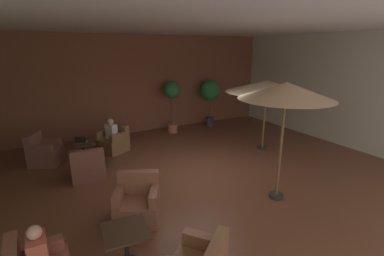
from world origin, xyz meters
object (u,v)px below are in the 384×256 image
at_px(patio_umbrella_center_beige, 267,86).
at_px(open_laptop, 81,141).
at_px(armchair_front_left_east, 88,167).
at_px(armchair_front_right_east, 138,203).
at_px(armchair_front_left_north, 44,153).
at_px(cafe_table_front_left, 83,149).
at_px(armchair_front_left_south, 113,142).
at_px(patio_umbrella_tall_red, 286,92).
at_px(patron_by_window, 38,251).
at_px(patron_blue_shirt, 111,130).
at_px(potted_tree_left_corner, 210,93).
at_px(cafe_table_front_right, 126,237).
at_px(iced_drink_cup, 79,140).
at_px(potted_tree_mid_left, 172,97).

height_order(patio_umbrella_center_beige, open_laptop, patio_umbrella_center_beige).
distance_m(armchair_front_left_east, armchair_front_right_east, 2.38).
bearing_deg(armchair_front_left_north, patio_umbrella_center_beige, -17.79).
relative_size(cafe_table_front_left, armchair_front_left_south, 0.60).
height_order(armchair_front_left_south, patio_umbrella_tall_red, patio_umbrella_tall_red).
bearing_deg(patron_by_window, patron_blue_shirt, 68.21).
relative_size(armchair_front_left_east, potted_tree_left_corner, 0.43).
relative_size(armchair_front_left_south, armchair_front_right_east, 1.02).
bearing_deg(patron_blue_shirt, patio_umbrella_center_beige, -25.51).
bearing_deg(armchair_front_left_south, armchair_front_left_north, -177.38).
bearing_deg(patio_umbrella_center_beige, potted_tree_left_corner, 91.05).
xyz_separation_m(armchair_front_left_east, cafe_table_front_right, (0.10, -3.38, 0.17)).
distance_m(armchair_front_left_north, iced_drink_cup, 1.05).
bearing_deg(patron_by_window, patio_umbrella_center_beige, 24.30).
height_order(armchair_front_left_south, potted_tree_left_corner, potted_tree_left_corner).
bearing_deg(armchair_front_right_east, iced_drink_cup, 100.16).
xyz_separation_m(armchair_front_left_east, armchair_front_left_south, (1.03, 1.68, 0.01)).
distance_m(cafe_table_front_right, patio_umbrella_center_beige, 6.33).
xyz_separation_m(patron_by_window, iced_drink_cup, (1.01, 4.71, -0.07)).
distance_m(cafe_table_front_left, open_laptop, 0.23).
bearing_deg(potted_tree_left_corner, armchair_front_right_east, -133.44).
distance_m(patio_umbrella_center_beige, patron_blue_shirt, 5.17).
xyz_separation_m(armchair_front_left_north, patio_umbrella_tall_red, (4.58, -4.61, 2.06)).
distance_m(patio_umbrella_center_beige, potted_tree_left_corner, 3.34).
bearing_deg(armchair_front_right_east, patio_umbrella_center_beige, 20.41).
distance_m(armchair_front_left_south, open_laptop, 1.18).
xyz_separation_m(patron_blue_shirt, open_laptop, (-0.98, -0.47, -0.08)).
bearing_deg(potted_tree_mid_left, cafe_table_front_right, -120.06).
xyz_separation_m(armchair_front_right_east, potted_tree_left_corner, (4.82, 5.09, 1.14)).
relative_size(potted_tree_mid_left, iced_drink_cup, 18.77).
bearing_deg(patio_umbrella_center_beige, cafe_table_front_left, 163.50).
height_order(cafe_table_front_right, iced_drink_cup, iced_drink_cup).
height_order(armchair_front_left_east, armchair_front_left_south, armchair_front_left_east).
bearing_deg(patio_umbrella_tall_red, armchair_front_left_south, 118.73).
bearing_deg(patio_umbrella_tall_red, patron_blue_shirt, 119.17).
relative_size(armchair_front_right_east, patio_umbrella_center_beige, 0.41).
bearing_deg(potted_tree_left_corner, potted_tree_mid_left, -177.45).
bearing_deg(potted_tree_mid_left, patio_umbrella_tall_red, -90.18).
bearing_deg(cafe_table_front_left, patio_umbrella_tall_red, -49.40).
relative_size(potted_tree_left_corner, patron_by_window, 3.07).
relative_size(armchair_front_left_north, cafe_table_front_right, 1.40).
bearing_deg(armchair_front_left_east, armchair_front_left_north, 121.54).
bearing_deg(armchair_front_left_north, iced_drink_cup, -18.58).
bearing_deg(armchair_front_right_east, armchair_front_left_north, 112.14).
relative_size(patron_by_window, open_laptop, 1.76).
bearing_deg(patio_umbrella_tall_red, armchair_front_left_north, 134.82).
xyz_separation_m(armchair_front_left_east, iced_drink_cup, (-0.03, 1.28, 0.35)).
relative_size(cafe_table_front_right, patron_by_window, 1.09).
bearing_deg(patio_umbrella_tall_red, patio_umbrella_center_beige, 53.33).
xyz_separation_m(patio_umbrella_tall_red, potted_tree_mid_left, (0.02, 5.73, -0.95)).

